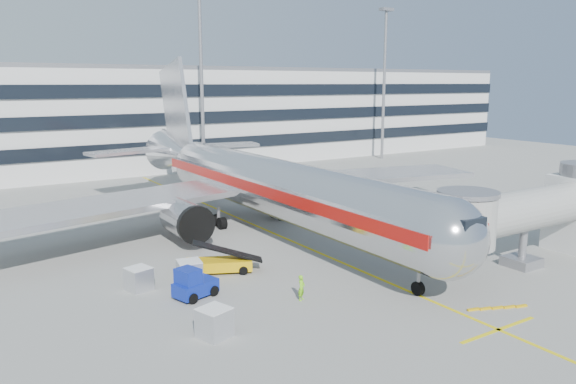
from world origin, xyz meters
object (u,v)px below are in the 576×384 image
baggage_tug (193,285)px  ramp_worker (301,288)px  main_jet (261,183)px  cargo_container_right (190,272)px  belt_loader (219,263)px  cargo_container_front (214,322)px  cargo_container_left (139,279)px

baggage_tug → ramp_worker: (5.44, -3.94, -0.07)m
main_jet → cargo_container_right: bearing=-138.2°
belt_loader → cargo_container_right: belt_loader is taller
main_jet → cargo_container_front: size_ratio=27.17×
baggage_tug → cargo_container_left: (-2.42, 3.16, -0.11)m
main_jet → cargo_container_right: main_jet is taller
belt_loader → ramp_worker: 7.67m
main_jet → ramp_worker: (-6.62, -16.43, -3.44)m
main_jet → cargo_container_right: size_ratio=28.73×
main_jet → belt_loader: 12.99m
cargo_container_right → ramp_worker: 7.87m
cargo_container_front → ramp_worker: 6.91m
ramp_worker → baggage_tug: bearing=113.3°
cargo_container_front → belt_loader: bearing=62.9°
cargo_container_front → cargo_container_right: bearing=76.0°
belt_loader → cargo_container_front: (-4.67, -9.14, 0.14)m
cargo_container_right → ramp_worker: bearing=-53.5°
belt_loader → cargo_container_front: 10.27m
belt_loader → cargo_container_front: bearing=-117.1°
cargo_container_right → ramp_worker: cargo_container_right is taller
belt_loader → cargo_container_right: 2.88m
ramp_worker → cargo_container_left: bearing=107.1°
main_jet → cargo_container_left: bearing=-147.2°
baggage_tug → cargo_container_right: 2.50m
belt_loader → ramp_worker: bearing=-74.8°
baggage_tug → main_jet: bearing=46.0°
main_jet → belt_loader: size_ratio=10.46×
main_jet → cargo_container_left: size_ratio=29.73×
baggage_tug → cargo_container_front: baggage_tug is taller
main_jet → cargo_container_left: 17.57m
belt_loader → cargo_container_left: belt_loader is taller
cargo_container_front → ramp_worker: (6.69, 1.73, -0.00)m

